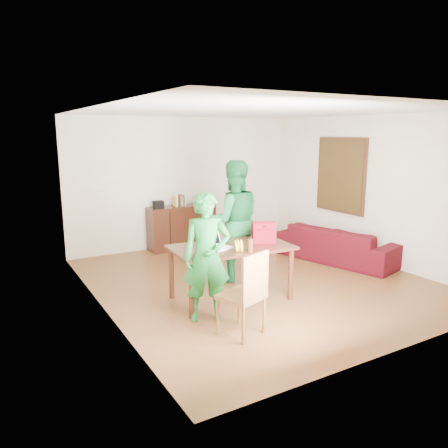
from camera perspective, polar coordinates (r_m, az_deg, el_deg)
room at (r=7.05m, az=3.96°, el=3.09°), size 5.20×5.70×2.90m
table at (r=6.25m, az=0.92°, el=-3.79°), size 1.76×1.08×0.79m
chair at (r=5.29m, az=2.39°, el=-11.23°), size 0.59×0.58×1.04m
person_near at (r=5.53m, az=-2.28°, el=-4.37°), size 0.71×0.61×1.66m
person_far at (r=7.04m, az=1.24°, el=0.39°), size 1.13×1.00×1.96m
laptop at (r=6.07m, az=-0.71°, el=-2.82°), size 0.40×0.33×0.24m
bananas at (r=5.93m, az=1.96°, el=-3.33°), size 0.20×0.16×0.06m
bottle at (r=5.91m, az=3.48°, el=-2.68°), size 0.09×0.09×0.20m
red_bag at (r=6.43m, az=5.16°, el=-1.33°), size 0.38×0.31×0.25m
sofa at (r=8.49m, az=14.64°, el=-2.53°), size 1.43×2.40×0.66m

